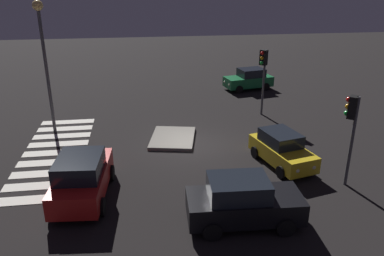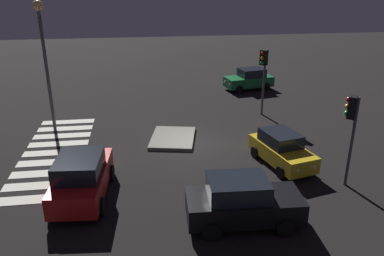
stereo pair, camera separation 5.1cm
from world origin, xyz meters
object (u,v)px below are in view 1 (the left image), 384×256
traffic_light_west (263,66)px  traffic_island (173,138)px  car_red (82,177)px  street_lamp (43,45)px  car_green (249,79)px  traffic_light_north (352,119)px  car_yellow (282,149)px  car_black (243,202)px

traffic_light_west → traffic_island: bearing=-10.7°
car_red → traffic_light_west: size_ratio=1.07×
street_lamp → car_green: bearing=117.9°
traffic_light_north → traffic_light_west: traffic_light_west is taller
car_green → traffic_light_north: size_ratio=1.00×
car_red → traffic_light_north: bearing=-87.4°
car_green → car_yellow: bearing=69.4°
car_black → car_green: 18.51m
traffic_island → traffic_light_west: 7.70m
traffic_light_north → car_red: bearing=38.2°
traffic_light_west → street_lamp: size_ratio=0.58×
car_black → traffic_light_west: 12.61m
car_yellow → traffic_light_north: size_ratio=0.99×
car_black → car_red: bearing=159.1°
street_lamp → traffic_light_west: bearing=95.5°
car_green → car_red: bearing=41.5°
car_black → car_yellow: bearing=57.5°
car_red → street_lamp: bearing=23.0°
car_red → car_black: 6.64m
traffic_light_north → traffic_island: bearing=-0.4°
car_red → car_green: bearing=-32.3°
car_red → street_lamp: (-7.69, -2.53, 4.15)m
car_red → car_black: (2.67, 6.07, -0.04)m
traffic_island → car_black: size_ratio=0.82×
traffic_light_west → street_lamp: bearing=-33.8°
street_lamp → traffic_light_north: bearing=59.5°
car_black → traffic_light_west: bearing=72.2°
car_yellow → car_green: size_ratio=0.99×
traffic_island → traffic_light_west: traffic_light_west is taller
car_green → traffic_light_north: bearing=78.1°
car_red → traffic_light_north: (0.42, 11.26, 2.12)m
traffic_island → street_lamp: size_ratio=0.48×
car_red → traffic_light_north: traffic_light_north is taller
car_yellow → car_green: bearing=157.2°
car_yellow → traffic_light_north: (2.20, 2.04, 2.27)m
car_green → traffic_light_north: (15.49, -0.11, 2.26)m
street_lamp → car_yellow: bearing=63.3°
car_red → traffic_light_west: (-8.93, 10.43, 2.31)m
car_black → car_green: size_ratio=1.08×
car_red → traffic_light_west: traffic_light_west is taller
car_green → street_lamp: 16.31m
traffic_island → car_green: car_green is taller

